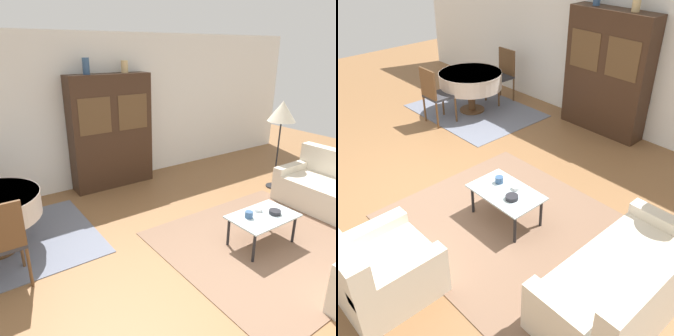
# 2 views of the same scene
# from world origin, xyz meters

# --- Properties ---
(ground_plane) EXTENTS (14.00, 14.00, 0.00)m
(ground_plane) POSITION_xyz_m (0.00, 0.00, 0.00)
(ground_plane) COLOR brown
(wall_back) EXTENTS (10.00, 0.06, 2.70)m
(wall_back) POSITION_xyz_m (0.00, 3.63, 1.35)
(wall_back) COLOR white
(wall_back) RESTS_ON ground_plane
(area_rug) EXTENTS (2.60, 2.39, 0.01)m
(area_rug) POSITION_xyz_m (1.09, 0.39, 0.01)
(area_rug) COLOR brown
(area_rug) RESTS_ON ground_plane
(dining_rug) EXTENTS (2.36, 1.80, 0.01)m
(dining_rug) POSITION_xyz_m (-1.80, 2.25, 0.01)
(dining_rug) COLOR slate
(dining_rug) RESTS_ON ground_plane
(coffee_table) EXTENTS (0.88, 0.55, 0.41)m
(coffee_table) POSITION_xyz_m (1.03, 0.45, 0.38)
(coffee_table) COLOR black
(coffee_table) RESTS_ON area_rug
(display_cabinet) EXTENTS (1.48, 0.39, 2.02)m
(display_cabinet) POSITION_xyz_m (0.32, 3.39, 1.01)
(display_cabinet) COLOR #382316
(display_cabinet) RESTS_ON ground_plane
(dining_chair_near) EXTENTS (0.44, 0.44, 1.02)m
(dining_chair_near) POSITION_xyz_m (-1.85, 1.40, 0.59)
(dining_chair_near) COLOR brown
(dining_chair_near) RESTS_ON dining_rug
(floor_lamp) EXTENTS (0.48, 0.48, 1.59)m
(floor_lamp) POSITION_xyz_m (2.72, 1.60, 1.37)
(floor_lamp) COLOR black
(floor_lamp) RESTS_ON ground_plane
(cup) EXTENTS (0.10, 0.10, 0.08)m
(cup) POSITION_xyz_m (0.83, 0.52, 0.46)
(cup) COLOR #33517A
(cup) RESTS_ON coffee_table
(bowl) EXTENTS (0.15, 0.15, 0.05)m
(bowl) POSITION_xyz_m (1.18, 0.40, 0.45)
(bowl) COLOR #232328
(bowl) RESTS_ON coffee_table
(bowl_small) EXTENTS (0.11, 0.11, 0.04)m
(bowl_small) POSITION_xyz_m (1.07, 0.57, 0.44)
(bowl_small) COLOR white
(bowl_small) RESTS_ON coffee_table
(vase_tall) EXTENTS (0.11, 0.11, 0.26)m
(vase_tall) POSITION_xyz_m (-0.05, 3.39, 2.15)
(vase_tall) COLOR #33517A
(vase_tall) RESTS_ON display_cabinet
(vase_short) EXTENTS (0.12, 0.12, 0.20)m
(vase_short) POSITION_xyz_m (0.64, 3.39, 2.13)
(vase_short) COLOR tan
(vase_short) RESTS_ON display_cabinet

